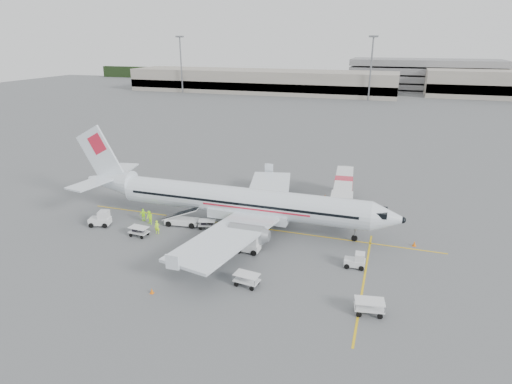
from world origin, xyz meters
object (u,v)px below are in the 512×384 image
aircraft (242,183)px  belt_loader (182,214)px  tug_fore (355,260)px  tug_aft (100,218)px  jet_bridge (343,193)px  tug_mid (248,244)px

aircraft → belt_loader: aircraft is taller
aircraft → tug_fore: bearing=-22.8°
belt_loader → tug_aft: belt_loader is taller
aircraft → jet_bridge: 15.01m
tug_mid → tug_aft: size_ratio=1.00×
belt_loader → jet_bridge: bearing=26.8°
aircraft → tug_fore: (13.98, -5.82, -4.66)m
belt_loader → tug_mid: bearing=-29.3°
jet_bridge → tug_mid: size_ratio=6.39×
tug_mid → belt_loader: bearing=158.7°
tug_aft → jet_bridge: bearing=14.4°
tug_mid → tug_fore: bearing=1.9°
belt_loader → tug_fore: size_ratio=2.62×
tug_fore → jet_bridge: bearing=99.2°
jet_bridge → belt_loader: bearing=-151.1°
jet_bridge → belt_loader: 21.38m
belt_loader → tug_fore: bearing=-17.5°
jet_bridge → tug_mid: 17.81m
tug_aft → tug_fore: bearing=-15.9°
aircraft → jet_bridge: bearing=42.6°
tug_fore → tug_aft: tug_aft is taller
jet_bridge → belt_loader: size_ratio=2.92×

